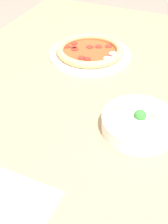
% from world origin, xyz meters
% --- Properties ---
extents(ground_plane, '(8.00, 8.00, 0.00)m').
position_xyz_m(ground_plane, '(0.00, 0.00, 0.00)').
color(ground_plane, gray).
extents(dining_table, '(1.36, 1.07, 0.72)m').
position_xyz_m(dining_table, '(0.00, 0.00, 0.64)').
color(dining_table, tan).
rests_on(dining_table, ground_plane).
extents(pizza, '(0.30, 0.30, 0.04)m').
position_xyz_m(pizza, '(-0.18, -0.10, 0.74)').
color(pizza, white).
rests_on(pizza, dining_table).
extents(bowl, '(0.20, 0.20, 0.07)m').
position_xyz_m(bowl, '(0.15, 0.17, 0.75)').
color(bowl, white).
rests_on(bowl, dining_table).
extents(napkin, '(0.19, 0.19, 0.00)m').
position_xyz_m(napkin, '(0.50, -0.02, 0.72)').
color(napkin, white).
rests_on(napkin, dining_table).
extents(fork, '(0.03, 0.18, 0.00)m').
position_xyz_m(fork, '(0.47, -0.02, 0.73)').
color(fork, silver).
rests_on(fork, napkin).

